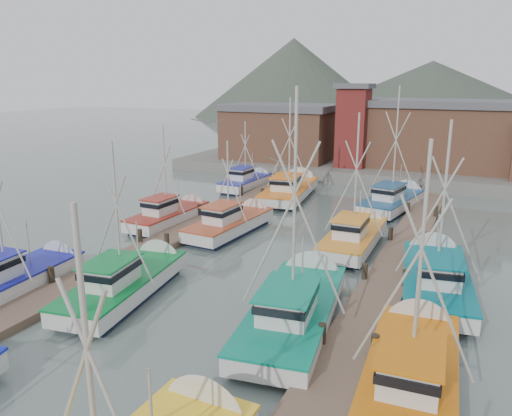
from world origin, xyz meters
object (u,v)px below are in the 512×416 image
at_px(lookout_tower, 353,125).
at_px(boat_12, 291,189).
at_px(boat_4, 130,281).
at_px(boat_8, 234,223).

relative_size(lookout_tower, boat_12, 0.80).
bearing_deg(boat_12, boat_4, -96.48).
xyz_separation_m(lookout_tower, boat_8, (-2.26, -22.63, -4.88)).
bearing_deg(boat_12, boat_8, -96.16).
bearing_deg(boat_12, lookout_tower, 69.98).
height_order(boat_4, boat_8, boat_4).
distance_m(boat_4, boat_12, 22.67).
distance_m(lookout_tower, boat_12, 12.40).
distance_m(lookout_tower, boat_4, 34.21).
relative_size(boat_8, boat_12, 0.80).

